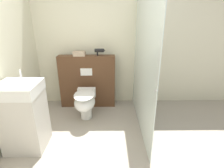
{
  "coord_description": "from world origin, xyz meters",
  "views": [
    {
      "loc": [
        0.08,
        -1.61,
        1.72
      ],
      "look_at": [
        0.11,
        1.11,
        0.68
      ],
      "focal_mm": 28.0,
      "sensor_mm": 36.0,
      "label": 1
    }
  ],
  "objects": [
    {
      "name": "folded_towel",
      "position": [
        -0.5,
        1.64,
        1.08
      ],
      "size": [
        0.22,
        0.15,
        0.08
      ],
      "color": "tan",
      "rests_on": "partition_panel"
    },
    {
      "name": "partition_panel",
      "position": [
        -0.37,
        1.66,
        0.52
      ],
      "size": [
        1.08,
        0.21,
        1.04
      ],
      "color": "#51331E",
      "rests_on": "ground_plane"
    },
    {
      "name": "wall_back",
      "position": [
        0.0,
        1.88,
        1.25
      ],
      "size": [
        8.0,
        0.06,
        2.5
      ],
      "color": "beige",
      "rests_on": "ground_plane"
    },
    {
      "name": "shower_glass",
      "position": [
        0.58,
        0.96,
        1.03
      ],
      "size": [
        0.04,
        1.77,
        2.06
      ],
      "color": "silver",
      "rests_on": "ground_plane"
    },
    {
      "name": "hair_drier",
      "position": [
        -0.12,
        1.65,
        1.13
      ],
      "size": [
        0.2,
        0.07,
        0.13
      ],
      "color": "black",
      "rests_on": "partition_panel"
    },
    {
      "name": "sink_vanity",
      "position": [
        -1.08,
        0.43,
        0.48
      ],
      "size": [
        0.52,
        0.47,
        1.09
      ],
      "color": "beige",
      "rests_on": "ground_plane"
    },
    {
      "name": "toilet",
      "position": [
        -0.36,
        1.12,
        0.33
      ],
      "size": [
        0.35,
        0.6,
        0.51
      ],
      "color": "white",
      "rests_on": "ground_plane"
    }
  ]
}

